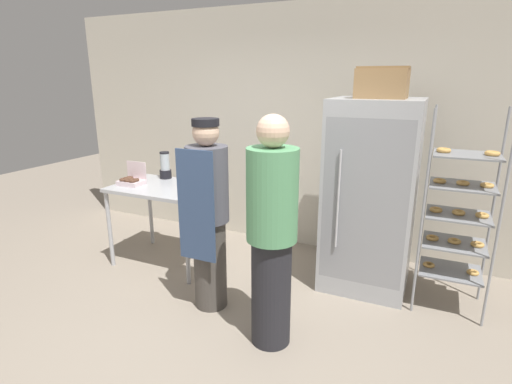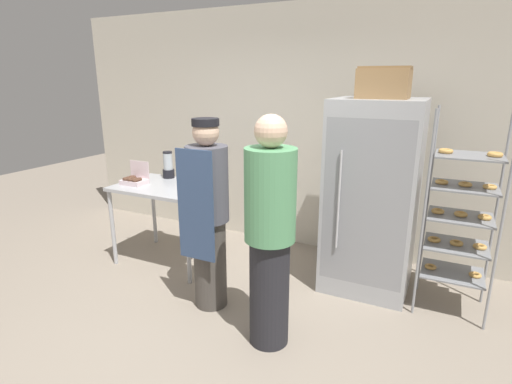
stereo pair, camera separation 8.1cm
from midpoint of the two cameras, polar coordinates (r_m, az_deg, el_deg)
ground_plane at (r=3.35m, az=-6.70°, el=-20.60°), size 14.00×14.00×0.00m
back_wall at (r=4.77m, az=7.57°, el=8.70°), size 6.40×0.12×2.80m
refrigerator at (r=3.93m, az=16.80°, el=-0.72°), size 0.80×0.77×1.82m
baking_rack at (r=3.80m, az=27.74°, el=-2.96°), size 0.57×0.49×1.77m
prep_counter at (r=4.42m, az=-12.07°, el=-0.30°), size 1.08×0.76×0.88m
donut_box at (r=4.53m, az=-16.52°, el=1.68°), size 0.26×0.20×0.24m
blender_pitcher at (r=4.71m, az=-11.95°, el=3.63°), size 0.13×0.13×0.31m
binder_stack at (r=4.32m, az=-7.37°, el=1.90°), size 0.31×0.27×0.15m
cardboard_storage_box at (r=3.73m, az=18.41°, el=14.55°), size 0.44×0.33×0.27m
person_baker at (r=3.44m, az=-6.18°, el=-3.06°), size 0.36×0.37×1.68m
person_customer at (r=2.92m, az=2.79°, el=-5.99°), size 0.37×0.37×1.76m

